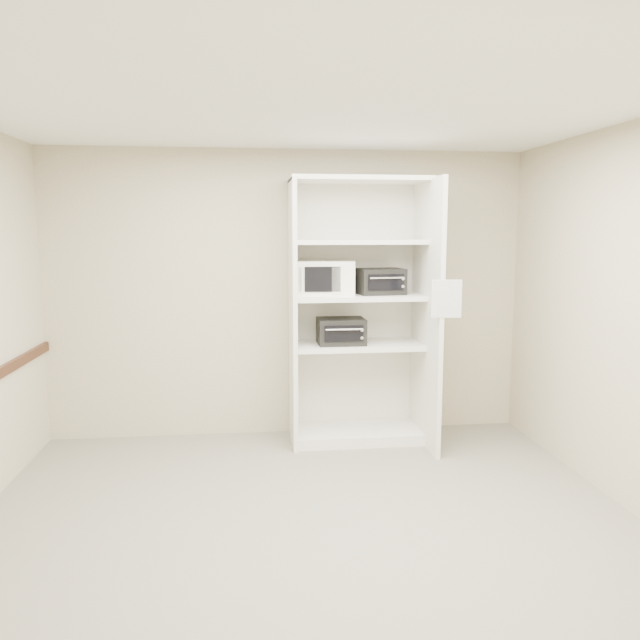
{
  "coord_description": "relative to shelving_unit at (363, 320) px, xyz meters",
  "views": [
    {
      "loc": [
        -0.38,
        -3.9,
        1.94
      ],
      "look_at": [
        0.22,
        1.27,
        1.2
      ],
      "focal_mm": 35.0,
      "sensor_mm": 36.0,
      "label": 1
    }
  ],
  "objects": [
    {
      "name": "toaster_oven_lower",
      "position": [
        -0.21,
        -0.03,
        -0.09
      ],
      "size": [
        0.43,
        0.32,
        0.24
      ],
      "primitive_type": "cube",
      "rotation": [
        0.0,
        0.0,
        0.01
      ],
      "color": "black",
      "rests_on": "shelving_unit"
    },
    {
      "name": "microwave",
      "position": [
        -0.35,
        0.05,
        0.39
      ],
      "size": [
        0.54,
        0.42,
        0.31
      ],
      "primitive_type": "cube",
      "rotation": [
        0.0,
        0.0,
        -0.06
      ],
      "color": "white",
      "rests_on": "shelving_unit"
    },
    {
      "name": "wall_front",
      "position": [
        -0.67,
        -3.7,
        0.22
      ],
      "size": [
        4.5,
        0.02,
        2.7
      ],
      "primitive_type": "cube",
      "color": "#C3B69A",
      "rests_on": "ground"
    },
    {
      "name": "paper_sign",
      "position": [
        0.59,
        -0.63,
        0.26
      ],
      "size": [
        0.24,
        0.03,
        0.31
      ],
      "primitive_type": "cube",
      "rotation": [
        0.0,
        0.0,
        -0.09
      ],
      "color": "white",
      "rests_on": "shelving_unit"
    },
    {
      "name": "shelving_unit",
      "position": [
        0.0,
        0.0,
        0.0
      ],
      "size": [
        1.24,
        0.92,
        2.42
      ],
      "color": "silver",
      "rests_on": "floor"
    },
    {
      "name": "toaster_oven_upper",
      "position": [
        0.16,
        0.02,
        0.36
      ],
      "size": [
        0.45,
        0.36,
        0.24
      ],
      "primitive_type": "cube",
      "rotation": [
        0.0,
        0.0,
        0.13
      ],
      "color": "black",
      "rests_on": "shelving_unit"
    },
    {
      "name": "wall_right",
      "position": [
        1.58,
        -1.7,
        0.22
      ],
      "size": [
        0.02,
        4.0,
        2.7
      ],
      "primitive_type": "cube",
      "color": "#C3B69A",
      "rests_on": "ground"
    },
    {
      "name": "ceiling",
      "position": [
        -0.67,
        -1.7,
        1.57
      ],
      "size": [
        4.5,
        4.0,
        0.01
      ],
      "primitive_type": "cube",
      "color": "white"
    },
    {
      "name": "wall_back",
      "position": [
        -0.67,
        0.3,
        0.22
      ],
      "size": [
        4.5,
        0.02,
        2.7
      ],
      "primitive_type": "cube",
      "color": "#C3B69A",
      "rests_on": "ground"
    },
    {
      "name": "floor",
      "position": [
        -0.67,
        -1.7,
        -1.13
      ],
      "size": [
        4.5,
        4.0,
        0.01
      ],
      "primitive_type": "cube",
      "color": "slate",
      "rests_on": "ground"
    }
  ]
}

